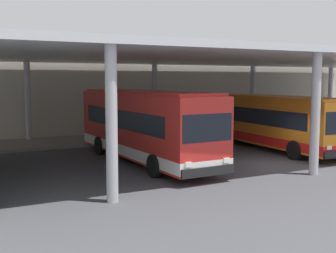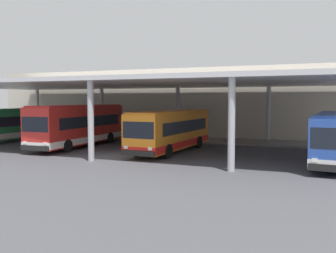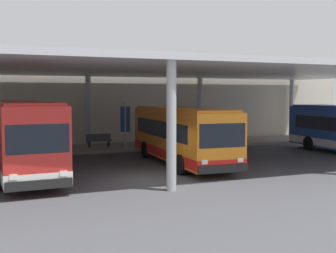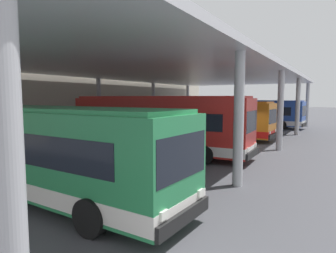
# 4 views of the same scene
# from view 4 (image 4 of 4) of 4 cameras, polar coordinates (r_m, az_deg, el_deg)

# --- Properties ---
(ground_plane) EXTENTS (200.00, 200.00, 0.00)m
(ground_plane) POSITION_cam_4_polar(r_m,az_deg,el_deg) (21.59, 14.08, -3.84)
(ground_plane) COLOR #47474C
(platform_kerb) EXTENTS (42.00, 4.50, 0.18)m
(platform_kerb) POSITION_cam_4_polar(r_m,az_deg,el_deg) (27.23, -10.40, -1.64)
(platform_kerb) COLOR gray
(platform_kerb) RESTS_ON ground
(station_building_facade) EXTENTS (48.00, 1.60, 7.39)m
(station_building_facade) POSITION_cam_4_polar(r_m,az_deg,el_deg) (29.24, -15.39, 5.82)
(station_building_facade) COLOR beige
(station_building_facade) RESTS_ON ground
(canopy_shelter) EXTENTS (40.00, 17.00, 5.55)m
(canopy_shelter) POSITION_cam_4_polar(r_m,az_deg,el_deg) (23.50, 1.21, 10.02)
(canopy_shelter) COLOR silver
(canopy_shelter) RESTS_ON ground
(bus_nearest_bay) EXTENTS (3.04, 10.63, 3.17)m
(bus_nearest_bay) POSITION_cam_4_polar(r_m,az_deg,el_deg) (10.79, -21.85, -4.53)
(bus_nearest_bay) COLOR #28844C
(bus_nearest_bay) RESTS_ON ground
(bus_second_bay) EXTENTS (2.99, 11.41, 3.57)m
(bus_second_bay) POSITION_cam_4_polar(r_m,az_deg,el_deg) (17.98, -1.83, 0.38)
(bus_second_bay) COLOR red
(bus_second_bay) RESTS_ON ground
(bus_middle_bay) EXTENTS (3.06, 10.64, 3.17)m
(bus_middle_bay) POSITION_cam_4_polar(r_m,az_deg,el_deg) (25.58, 8.19, 1.46)
(bus_middle_bay) COLOR orange
(bus_middle_bay) RESTS_ON ground
(bus_far_bay) EXTENTS (3.21, 10.67, 3.17)m
(bus_far_bay) POSITION_cam_4_polar(r_m,az_deg,el_deg) (36.38, 16.69, 2.50)
(bus_far_bay) COLOR #284CA8
(bus_far_bay) RESTS_ON ground
(bench_waiting) EXTENTS (1.80, 0.45, 0.92)m
(bench_waiting) POSITION_cam_4_polar(r_m,az_deg,el_deg) (27.50, -10.01, -0.36)
(bench_waiting) COLOR #4C515B
(bench_waiting) RESTS_ON platform_kerb
(trash_bin) EXTENTS (0.52, 0.52, 0.98)m
(trash_bin) POSITION_cam_4_polar(r_m,az_deg,el_deg) (25.72, -13.57, -0.81)
(trash_bin) COLOR #236638
(trash_bin) RESTS_ON platform_kerb
(banner_sign) EXTENTS (0.70, 0.12, 3.20)m
(banner_sign) POSITION_cam_4_polar(r_m,az_deg,el_deg) (28.18, -6.45, 2.52)
(banner_sign) COLOR #B2B2B7
(banner_sign) RESTS_ON platform_kerb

